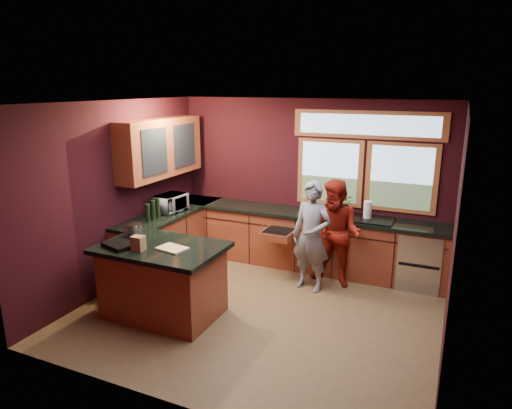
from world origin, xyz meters
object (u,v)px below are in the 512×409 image
Objects in this scene: cutting_board at (172,248)px; island at (163,280)px; stock_pot at (133,230)px; person_red at (336,233)px; person_grey at (311,236)px.

island is at bearing 165.96° from cutting_board.
person_red is at bearing 35.65° from stock_pot.
cutting_board is (0.20, -0.05, 0.48)m from island.
person_red is 2.87m from stock_pot.
cutting_board is (-1.58, -1.87, 0.16)m from person_red.
person_grey reaches higher than stock_pot.
stock_pot is (-0.55, 0.15, 0.56)m from island.
stock_pot is at bearing 164.74° from island.
cutting_board is at bearing -14.93° from stock_pot.
island is 0.52m from cutting_board.
person_grey is (1.49, 1.53, 0.33)m from island.
person_red is at bearing 45.66° from island.
island is 0.97× the size of person_red.
island is at bearing -122.73° from person_red.
cutting_board is at bearing -14.04° from island.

